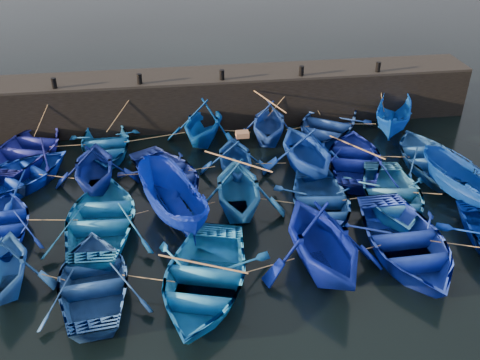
{
  "coord_description": "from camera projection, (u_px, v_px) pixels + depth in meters",
  "views": [
    {
      "loc": [
        -2.6,
        -15.31,
        12.23
      ],
      "look_at": [
        0.0,
        3.2,
        0.7
      ],
      "focal_mm": 40.0,
      "sensor_mm": 36.0,
      "label": 1
    }
  ],
  "objects": [
    {
      "name": "boat_8",
      "position": [
        167.0,
        173.0,
        22.83
      ],
      "size": [
        5.19,
        5.72,
        0.97
      ],
      "primitive_type": "imported",
      "rotation": [
        0.0,
        0.0,
        0.5
      ],
      "color": "#203499",
      "rests_on": "ground"
    },
    {
      "name": "boat_5",
      "position": [
        394.0,
        117.0,
        26.77
      ],
      "size": [
        3.49,
        4.69,
        1.71
      ],
      "primitive_type": "imported",
      "rotation": [
        0.0,
        0.0,
        -0.47
      ],
      "color": "#0743BF",
      "rests_on": "ground"
    },
    {
      "name": "boat_1",
      "position": [
        105.0,
        144.0,
        25.06
      ],
      "size": [
        3.88,
        5.12,
        1.0
      ],
      "primitive_type": "imported",
      "rotation": [
        0.0,
        0.0,
        0.09
      ],
      "color": "#125493",
      "rests_on": "ground"
    },
    {
      "name": "boat_24",
      "position": [
        406.0,
        242.0,
        18.65
      ],
      "size": [
        4.18,
        5.76,
        1.18
      ],
      "primitive_type": "imported",
      "rotation": [
        0.0,
        0.0,
        0.02
      ],
      "color": "#1935C7",
      "rests_on": "ground"
    },
    {
      "name": "boat_6",
      "position": [
        17.0,
        176.0,
        22.54
      ],
      "size": [
        6.18,
        6.14,
        1.05
      ],
      "primitive_type": "imported",
      "rotation": [
        0.0,
        0.0,
        2.34
      ],
      "color": "#0B2EA2",
      "rests_on": "ground"
    },
    {
      "name": "bollard_3",
      "position": [
        301.0,
        71.0,
        26.69
      ],
      "size": [
        0.24,
        0.24,
        0.5
      ],
      "primitive_type": "cylinder",
      "color": "black",
      "rests_on": "quay_top"
    },
    {
      "name": "bollard_2",
      "position": [
        222.0,
        75.0,
        26.21
      ],
      "size": [
        0.24,
        0.24,
        0.5
      ],
      "primitive_type": "cylinder",
      "color": "black",
      "rests_on": "quay_top"
    },
    {
      "name": "boat_4",
      "position": [
        327.0,
        125.0,
        26.69
      ],
      "size": [
        6.28,
        6.74,
        1.14
      ],
      "primitive_type": "imported",
      "rotation": [
        0.0,
        0.0,
        -0.57
      ],
      "color": "navy",
      "rests_on": "ground"
    },
    {
      "name": "ground",
      "position": [
        252.0,
        241.0,
        19.63
      ],
      "size": [
        120.0,
        120.0,
        0.0
      ],
      "primitive_type": "plane",
      "color": "black",
      "rests_on": "ground"
    },
    {
      "name": "mooring_ropes",
      "position": [
        230.0,
        155.0,
        23.4
      ],
      "size": [
        17.7,
        11.94,
        2.1
      ],
      "color": "tan",
      "rests_on": "ground"
    },
    {
      "name": "boat_12",
      "position": [
        429.0,
        157.0,
        24.03
      ],
      "size": [
        3.55,
        4.95,
        1.02
      ],
      "primitive_type": "imported",
      "rotation": [
        0.0,
        0.0,
        3.15
      ],
      "color": "#1D518F",
      "rests_on": "ground"
    },
    {
      "name": "bollard_4",
      "position": [
        378.0,
        67.0,
        27.16
      ],
      "size": [
        0.24,
        0.24,
        0.5
      ],
      "primitive_type": "cylinder",
      "color": "black",
      "rests_on": "quay_top"
    },
    {
      "name": "boat_20",
      "position": [
        3.0,
        265.0,
        17.04
      ],
      "size": [
        3.46,
        3.91,
        1.92
      ],
      "primitive_type": "imported",
      "rotation": [
        0.0,
        0.0,
        0.09
      ],
      "color": "#2159AE",
      "rests_on": "ground"
    },
    {
      "name": "boat_13",
      "position": [
        2.0,
        224.0,
        19.78
      ],
      "size": [
        3.5,
        4.63,
        0.91
      ],
      "primitive_type": "imported",
      "rotation": [
        0.0,
        0.0,
        3.23
      ],
      "color": "navy",
      "rests_on": "ground"
    },
    {
      "name": "bollard_0",
      "position": [
        54.0,
        83.0,
        25.27
      ],
      "size": [
        0.24,
        0.24,
        0.5
      ],
      "primitive_type": "cylinder",
      "color": "black",
      "rests_on": "quay_top"
    },
    {
      "name": "boat_23",
      "position": [
        322.0,
        239.0,
        17.67
      ],
      "size": [
        4.82,
        5.4,
        2.56
      ],
      "primitive_type": "imported",
      "rotation": [
        0.0,
        0.0,
        0.14
      ],
      "color": "#07178C",
      "rests_on": "ground"
    },
    {
      "name": "boat_9",
      "position": [
        235.0,
        157.0,
        23.08
      ],
      "size": [
        3.32,
        3.8,
        1.92
      ],
      "primitive_type": "imported",
      "rotation": [
        0.0,
        0.0,
        3.09
      ],
      "color": "navy",
      "rests_on": "ground"
    },
    {
      "name": "boat_3",
      "position": [
        269.0,
        122.0,
        25.89
      ],
      "size": [
        4.22,
        4.63,
        2.08
      ],
      "primitive_type": "imported",
      "rotation": [
        0.0,
        0.0,
        -0.23
      ],
      "color": "navy",
      "rests_on": "ground"
    },
    {
      "name": "boat_15",
      "position": [
        171.0,
        201.0,
        20.26
      ],
      "size": [
        3.37,
        5.08,
        1.84
      ],
      "primitive_type": "imported",
      "rotation": [
        0.0,
        0.0,
        3.51
      ],
      "color": "#072097",
      "rests_on": "ground"
    },
    {
      "name": "wooden_crate",
      "position": [
        242.0,
        134.0,
        22.56
      ],
      "size": [
        0.55,
        0.42,
        0.22
      ],
      "primitive_type": "cube",
      "color": "#8D5E3D",
      "rests_on": "boat_9"
    },
    {
      "name": "quay_wall",
      "position": [
        221.0,
        98.0,
        27.82
      ],
      "size": [
        26.0,
        2.5,
        2.5
      ],
      "primitive_type": "cube",
      "color": "black",
      "rests_on": "ground"
    },
    {
      "name": "boat_14",
      "position": [
        103.0,
        218.0,
        19.93
      ],
      "size": [
        4.2,
        5.67,
        1.14
      ],
      "primitive_type": "imported",
      "rotation": [
        0.0,
        0.0,
        3.09
      ],
      "color": "#1A6CB1",
      "rests_on": "ground"
    },
    {
      "name": "boat_0",
      "position": [
        29.0,
        148.0,
        24.62
      ],
      "size": [
        5.28,
        6.28,
        1.12
      ],
      "primitive_type": "imported",
      "rotation": [
        0.0,
        0.0,
        2.84
      ],
      "color": "navy",
      "rests_on": "ground"
    },
    {
      "name": "boat_21",
      "position": [
        94.0,
        279.0,
        17.18
      ],
      "size": [
        3.92,
        5.14,
        1.0
      ],
      "primitive_type": "imported",
      "rotation": [
        0.0,
        0.0,
        3.24
      ],
      "color": "navy",
      "rests_on": "ground"
    },
    {
      "name": "boat_19",
      "position": [
        465.0,
        186.0,
        21.26
      ],
      "size": [
        3.32,
        4.81,
        1.74
      ],
      "primitive_type": "imported",
      "rotation": [
        0.0,
        0.0,
        3.54
      ],
      "color": "navy",
      "rests_on": "ground"
    },
    {
      "name": "loose_oars",
      "position": [
        273.0,
        160.0,
        21.42
      ],
      "size": [
        9.65,
        12.26,
        1.3
      ],
      "color": "#99724C",
      "rests_on": "ground"
    },
    {
      "name": "boat_16",
      "position": [
        238.0,
        188.0,
        20.63
      ],
      "size": [
        3.99,
        4.55,
        2.29
      ],
      "primitive_type": "imported",
      "rotation": [
        0.0,
        0.0,
        -0.06
      ],
      "color": "#1A5FA0",
      "rests_on": "ground"
    },
    {
      "name": "quay_top",
      "position": [
        220.0,
        74.0,
        27.13
      ],
      "size": [
        26.0,
        2.5,
        0.12
      ],
      "primitive_type": "cube",
      "color": "black",
      "rests_on": "quay_wall"
    },
    {
      "name": "boat_17",
      "position": [
        321.0,
        203.0,
        20.87
      ],
      "size": [
        3.98,
        5.2,
        1.0
      ],
      "primitive_type": "imported",
      "rotation": [
        0.0,
        0.0,
        -0.11
      ],
      "color": "#16458E",
      "rests_on": "ground"
    },
    {
      "name": "bollard_1",
      "position": [
        140.0,
        79.0,
        25.74
      ],
      "size": [
        0.24,
        0.24,
        0.5
      ],
      "primitive_type": "cylinder",
      "color": "black",
      "rests_on": "quay_top"
    },
    {
      "name": "boat_22",
      "position": [
        203.0,
        279.0,
        17.07
      ],
      "size": [
        5.41,
        6.49,
        1.16
      ],
      "primitive_type": "imported",
      "rotation": [
        0.0,
        0.0,
        -0.29
      ],
      "color": "blue",
      "rests_on": "ground"
    },
    {
      "name": "boat_10",
      "position": [
        307.0,
        149.0,
        23.23
      ],
      "size": [
        4.43,
        4.95,
        2.35
      ],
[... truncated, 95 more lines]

